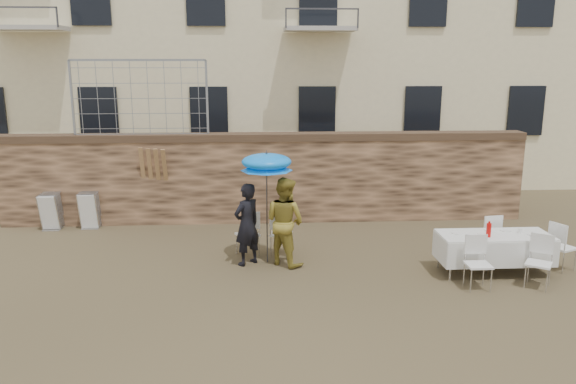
{
  "coord_description": "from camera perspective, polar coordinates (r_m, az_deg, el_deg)",
  "views": [
    {
      "loc": [
        -0.24,
        -8.8,
        3.98
      ],
      "look_at": [
        0.4,
        2.2,
        1.4
      ],
      "focal_mm": 35.0,
      "sensor_mm": 36.0,
      "label": 1
    }
  ],
  "objects": [
    {
      "name": "woman_dress",
      "position": [
        11.12,
        -0.33,
        -2.97
      ],
      "size": [
        1.09,
        1.08,
        1.77
      ],
      "primitive_type": "imported",
      "rotation": [
        0.0,
        0.0,
        2.39
      ],
      "color": "gold",
      "rests_on": "ground"
    },
    {
      "name": "table_chair_back",
      "position": [
        12.22,
        19.59,
        -4.24
      ],
      "size": [
        0.54,
        0.54,
        0.96
      ],
      "primitive_type": null,
      "rotation": [
        0.0,
        0.0,
        3.28
      ],
      "color": "white",
      "rests_on": "ground"
    },
    {
      "name": "man_suit",
      "position": [
        11.12,
        -4.19,
        -3.3
      ],
      "size": [
        0.72,
        0.7,
        1.66
      ],
      "primitive_type": "imported",
      "rotation": [
        0.0,
        0.0,
        3.86
      ],
      "color": "black",
      "rests_on": "ground"
    },
    {
      "name": "umbrella",
      "position": [
        10.95,
        -2.19,
        2.75
      ],
      "size": [
        1.02,
        1.02,
        2.11
      ],
      "color": "#3F3F44",
      "rests_on": "ground"
    },
    {
      "name": "wood_planks",
      "position": [
        14.14,
        -13.17,
        0.66
      ],
      "size": [
        0.7,
        0.2,
        2.0
      ],
      "primitive_type": null,
      "color": "#A37749",
      "rests_on": "ground"
    },
    {
      "name": "couple_chair_left",
      "position": [
        11.75,
        -4.13,
        -4.18
      ],
      "size": [
        0.64,
        0.64,
        0.96
      ],
      "primitive_type": null,
      "rotation": [
        0.0,
        0.0,
        3.59
      ],
      "color": "white",
      "rests_on": "ground"
    },
    {
      "name": "stone_wall",
      "position": [
        14.1,
        -2.28,
        1.38
      ],
      "size": [
        13.0,
        0.5,
        2.2
      ],
      "primitive_type": "cube",
      "color": "brown",
      "rests_on": "ground"
    },
    {
      "name": "soda_bottle",
      "position": [
        11.12,
        19.72,
        -3.67
      ],
      "size": [
        0.09,
        0.09,
        0.26
      ],
      "primitive_type": "cylinder",
      "color": "red",
      "rests_on": "banquet_table"
    },
    {
      "name": "couple_chair_right",
      "position": [
        11.76,
        -0.71,
        -4.13
      ],
      "size": [
        0.58,
        0.58,
        0.96
      ],
      "primitive_type": null,
      "rotation": [
        0.0,
        0.0,
        2.9
      ],
      "color": "white",
      "rests_on": "ground"
    },
    {
      "name": "table_chair_side",
      "position": [
        12.15,
        26.1,
        -4.95
      ],
      "size": [
        0.63,
        0.63,
        0.96
      ],
      "primitive_type": null,
      "rotation": [
        0.0,
        0.0,
        1.99
      ],
      "color": "white",
      "rests_on": "ground"
    },
    {
      "name": "chair_stack_left",
      "position": [
        14.84,
        -22.66,
        -1.59
      ],
      "size": [
        0.46,
        0.55,
        0.92
      ],
      "primitive_type": null,
      "color": "white",
      "rests_on": "ground"
    },
    {
      "name": "table_chair_front_left",
      "position": [
        10.57,
        18.78,
        -6.89
      ],
      "size": [
        0.48,
        0.48,
        0.96
      ],
      "primitive_type": null,
      "rotation": [
        0.0,
        0.0,
        -0.0
      ],
      "color": "white",
      "rests_on": "ground"
    },
    {
      "name": "table_chair_front_right",
      "position": [
        11.02,
        24.12,
        -6.53
      ],
      "size": [
        0.67,
        0.67,
        0.96
      ],
      "primitive_type": null,
      "rotation": [
        0.0,
        0.0,
        -0.61
      ],
      "color": "white",
      "rests_on": "ground"
    },
    {
      "name": "ground",
      "position": [
        9.66,
        -1.64,
        -11.16
      ],
      "size": [
        80.0,
        80.0,
        0.0
      ],
      "primitive_type": "plane",
      "color": "brown",
      "rests_on": "ground"
    },
    {
      "name": "chain_link_fence",
      "position": [
        14.1,
        -14.8,
        9.17
      ],
      "size": [
        3.2,
        0.06,
        1.8
      ],
      "primitive_type": null,
      "color": "gray",
      "rests_on": "stone_wall"
    },
    {
      "name": "chair_stack_right",
      "position": [
        14.56,
        -19.32,
        -1.57
      ],
      "size": [
        0.46,
        0.47,
        0.92
      ],
      "primitive_type": null,
      "color": "white",
      "rests_on": "ground"
    },
    {
      "name": "banquet_table",
      "position": [
        11.38,
        20.29,
        -4.26
      ],
      "size": [
        2.1,
        0.85,
        0.78
      ],
      "color": "silver",
      "rests_on": "ground"
    }
  ]
}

